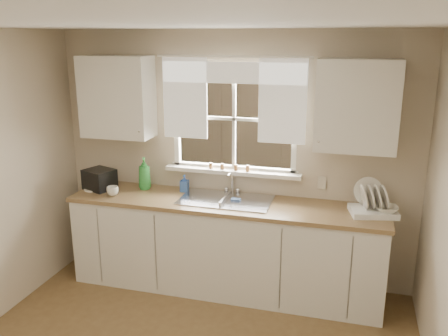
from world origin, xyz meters
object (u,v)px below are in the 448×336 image
(dish_rack, at_px, (373,205))
(soap_bottle_a, at_px, (144,173))
(black_appliance, at_px, (100,179))
(cup, at_px, (113,191))

(dish_rack, relative_size, soap_bottle_a, 1.34)
(dish_rack, bearing_deg, soap_bottle_a, 177.18)
(black_appliance, bearing_deg, dish_rack, 21.31)
(soap_bottle_a, relative_size, black_appliance, 1.18)
(cup, relative_size, black_appliance, 0.41)
(dish_rack, relative_size, black_appliance, 1.58)
(soap_bottle_a, xyz_separation_m, cup, (-0.22, -0.28, -0.12))
(dish_rack, height_order, black_appliance, dish_rack)
(dish_rack, distance_m, soap_bottle_a, 2.25)
(soap_bottle_a, height_order, cup, soap_bottle_a)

